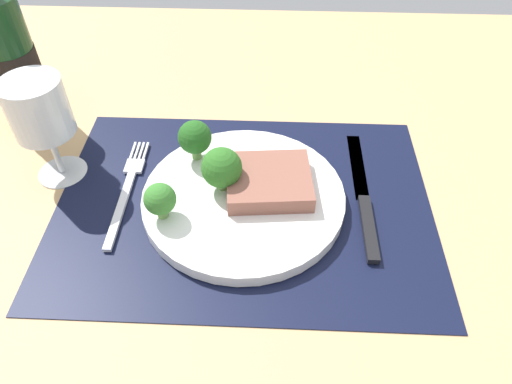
# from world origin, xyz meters

# --- Properties ---
(ground_plane) EXTENTS (1.40, 1.10, 0.03)m
(ground_plane) POSITION_xyz_m (0.00, 0.00, -0.01)
(ground_plane) COLOR tan
(placemat) EXTENTS (0.47, 0.34, 0.00)m
(placemat) POSITION_xyz_m (0.00, 0.00, 0.00)
(placemat) COLOR black
(placemat) RESTS_ON ground_plane
(plate) EXTENTS (0.25, 0.25, 0.02)m
(plate) POSITION_xyz_m (0.00, 0.00, 0.01)
(plate) COLOR white
(plate) RESTS_ON placemat
(steak) EXTENTS (0.11, 0.10, 0.02)m
(steak) POSITION_xyz_m (0.03, 0.01, 0.03)
(steak) COLOR #8C5647
(steak) RESTS_ON plate
(broccoli_front_edge) EXTENTS (0.05, 0.05, 0.06)m
(broccoli_front_edge) POSITION_xyz_m (-0.03, 0.01, 0.05)
(broccoli_front_edge) COLOR #6B994C
(broccoli_front_edge) RESTS_ON plate
(broccoli_back_left) EXTENTS (0.04, 0.04, 0.05)m
(broccoli_back_left) POSITION_xyz_m (-0.09, -0.04, 0.05)
(broccoli_back_left) COLOR #6B994C
(broccoli_back_left) RESTS_ON plate
(broccoli_near_steak) EXTENTS (0.04, 0.04, 0.06)m
(broccoli_near_steak) POSITION_xyz_m (-0.07, 0.06, 0.05)
(broccoli_near_steak) COLOR #6B994C
(broccoli_near_steak) RESTS_ON plate
(fork) EXTENTS (0.02, 0.19, 0.01)m
(fork) POSITION_xyz_m (-0.15, 0.01, 0.01)
(fork) COLOR silver
(fork) RESTS_ON placemat
(knife) EXTENTS (0.02, 0.23, 0.01)m
(knife) POSITION_xyz_m (0.15, 0.01, 0.01)
(knife) COLOR black
(knife) RESTS_ON placemat
(wine_bottle) EXTENTS (0.07, 0.07, 0.29)m
(wine_bottle) POSITION_xyz_m (-0.33, 0.17, 0.10)
(wine_bottle) COLOR #143819
(wine_bottle) RESTS_ON ground_plane
(wine_glass) EXTENTS (0.07, 0.07, 0.14)m
(wine_glass) POSITION_xyz_m (-0.25, 0.05, 0.10)
(wine_glass) COLOR silver
(wine_glass) RESTS_ON ground_plane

